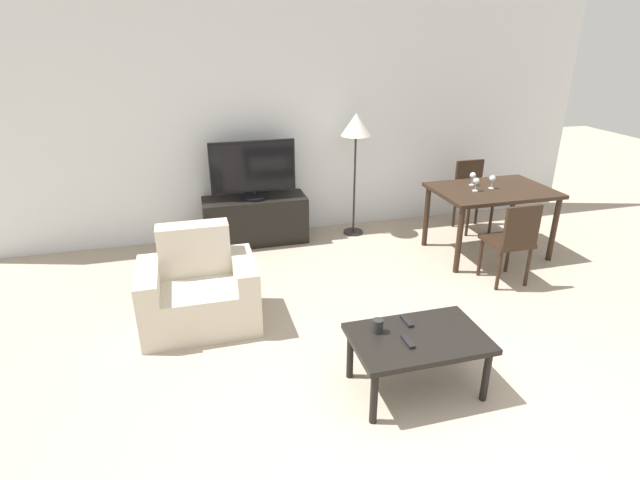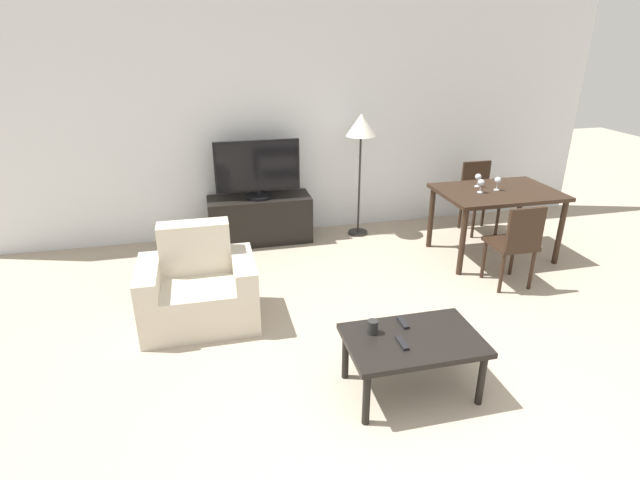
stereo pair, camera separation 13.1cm
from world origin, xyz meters
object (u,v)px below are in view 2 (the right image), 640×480
at_px(armchair, 199,290).
at_px(wine_glass_right, 478,178).
at_px(remote_primary, 402,343).
at_px(wine_glass_left, 498,181).
at_px(tv_stand, 260,219).
at_px(wine_glass_center, 481,183).
at_px(tv, 258,169).
at_px(dining_chair_near, 516,241).
at_px(remote_secondary, 403,322).
at_px(dining_table, 497,199).
at_px(dining_chair_far, 478,193).
at_px(coffee_table, 413,344).
at_px(floor_lamp, 361,131).
at_px(cup_white_near, 373,327).

height_order(armchair, wine_glass_right, wine_glass_right).
bearing_deg(remote_primary, wine_glass_left, 46.93).
bearing_deg(tv_stand, remote_primary, -79.14).
relative_size(remote_primary, wine_glass_center, 1.03).
distance_m(tv, remote_primary, 3.08).
bearing_deg(tv, wine_glass_center, -24.64).
bearing_deg(dining_chair_near, remote_primary, -142.91).
relative_size(tv_stand, remote_secondary, 7.94).
distance_m(tv, dining_table, 2.66).
height_order(tv, dining_table, tv).
xyz_separation_m(armchair, tv, (0.73, 1.65, 0.59)).
xyz_separation_m(tv_stand, wine_glass_right, (2.31, -0.82, 0.58)).
bearing_deg(dining_chair_near, dining_chair_far, 73.26).
relative_size(coffee_table, floor_lamp, 0.62).
bearing_deg(armchair, wine_glass_center, 12.02).
bearing_deg(remote_secondary, wine_glass_right, 49.78).
relative_size(tv, cup_white_near, 9.92).
relative_size(tv, dining_chair_near, 1.13).
distance_m(dining_table, dining_chair_near, 0.79).
xyz_separation_m(tv, dining_chair_near, (2.24, -1.73, -0.40)).
bearing_deg(wine_glass_right, floor_lamp, 145.01).
xyz_separation_m(floor_lamp, wine_glass_right, (1.11, -0.77, -0.41)).
xyz_separation_m(armchair, wine_glass_right, (3.04, 0.83, 0.56)).
relative_size(dining_table, dining_chair_near, 1.47).
distance_m(tv_stand, wine_glass_right, 2.52).
distance_m(floor_lamp, cup_white_near, 2.98).
bearing_deg(coffee_table, floor_lamp, 79.65).
xyz_separation_m(dining_chair_far, wine_glass_right, (-0.37, -0.56, 0.37)).
relative_size(coffee_table, wine_glass_left, 6.27).
bearing_deg(wine_glass_center, tv, 155.36).
distance_m(tv, coffee_table, 3.05).
xyz_separation_m(dining_table, remote_secondary, (-1.79, -1.76, -0.22)).
bearing_deg(wine_glass_center, remote_secondary, -131.89).
xyz_separation_m(dining_chair_far, floor_lamp, (-1.48, 0.22, 0.79)).
relative_size(tv_stand, dining_chair_far, 1.39).
relative_size(floor_lamp, remote_primary, 9.79).
xyz_separation_m(dining_chair_near, remote_primary, (-1.67, -1.26, -0.04)).
xyz_separation_m(floor_lamp, remote_primary, (-0.63, -2.94, -0.83)).
xyz_separation_m(dining_table, floor_lamp, (-1.25, 0.95, 0.61)).
relative_size(armchair, wine_glass_center, 6.58).
relative_size(dining_chair_near, wine_glass_center, 5.87).
xyz_separation_m(tv_stand, wine_glass_center, (2.23, -1.02, 0.58)).
height_order(coffee_table, wine_glass_right, wine_glass_right).
distance_m(dining_table, remote_secondary, 2.52).
xyz_separation_m(wine_glass_center, wine_glass_right, (0.08, 0.20, 0.00)).
bearing_deg(cup_white_near, dining_chair_far, 48.56).
bearing_deg(dining_table, coffee_table, -132.60).
relative_size(tv_stand, wine_glass_center, 8.16).
height_order(dining_chair_near, remote_primary, dining_chair_near).
relative_size(floor_lamp, remote_secondary, 9.79).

